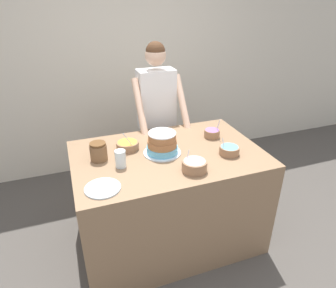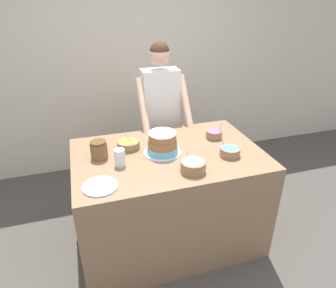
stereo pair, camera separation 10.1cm
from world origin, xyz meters
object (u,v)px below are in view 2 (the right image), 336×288
frosting_bowl_purple (214,134)px  drinking_glass (120,158)px  frosting_bowl_blue (230,151)px  ceramic_plate (100,186)px  person_baker (161,108)px  cake (162,144)px  frosting_bowl_pink (193,166)px  frosting_bowl_orange (129,144)px  stoneware_jar (99,150)px

frosting_bowl_purple → drinking_glass: bearing=-165.3°
frosting_bowl_blue → ceramic_plate: size_ratio=0.66×
person_baker → cake: person_baker is taller
frosting_bowl_purple → frosting_bowl_pink: (-0.39, -0.47, 0.01)m
frosting_bowl_orange → ceramic_plate: bearing=-119.7°
person_baker → frosting_bowl_blue: 0.97m
person_baker → frosting_bowl_pink: (-0.05, -1.05, -0.08)m
cake → ceramic_plate: size_ratio=1.26×
person_baker → drinking_glass: 0.98m
cake → stoneware_jar: bearing=172.4°
frosting_bowl_pink → drinking_glass: size_ratio=1.38×
frosting_bowl_purple → stoneware_jar: bearing=-176.1°
frosting_bowl_orange → frosting_bowl_purple: bearing=-2.5°
frosting_bowl_pink → stoneware_jar: 0.75m
ceramic_plate → person_baker: bearing=55.5°
frosting_bowl_pink → ceramic_plate: bearing=-179.8°
drinking_glass → frosting_bowl_orange: bearing=66.9°
frosting_bowl_purple → stoneware_jar: frosting_bowl_purple is taller
frosting_bowl_blue → ceramic_plate: frosting_bowl_blue is taller
ceramic_plate → cake: bearing=32.1°
ceramic_plate → stoneware_jar: stoneware_jar is taller
frosting_bowl_purple → ceramic_plate: size_ratio=0.75×
drinking_glass → ceramic_plate: bearing=-126.0°
frosting_bowl_pink → drinking_glass: bearing=154.3°
frosting_bowl_orange → ceramic_plate: size_ratio=0.77×
frosting_bowl_blue → drinking_glass: size_ratio=1.19×
person_baker → cake: (-0.19, -0.71, -0.04)m
frosting_bowl_blue → stoneware_jar: size_ratio=1.10×
cake → stoneware_jar: size_ratio=2.09×
person_baker → frosting_bowl_pink: 1.05m
frosting_bowl_orange → person_baker: bearing=51.4°
frosting_bowl_purple → stoneware_jar: 1.02m
frosting_bowl_orange → frosting_bowl_pink: frosting_bowl_orange is taller
frosting_bowl_pink → drinking_glass: (-0.49, 0.24, 0.02)m
cake → frosting_bowl_orange: 0.30m
drinking_glass → ceramic_plate: (-0.18, -0.24, -0.06)m
cake → frosting_bowl_orange: (-0.25, 0.17, -0.05)m
person_baker → frosting_bowl_pink: bearing=-92.8°
cake → frosting_bowl_blue: size_ratio=1.90×
frosting_bowl_purple → drinking_glass: (-0.88, -0.23, 0.03)m
cake → frosting_bowl_purple: cake is taller
ceramic_plate → stoneware_jar: (0.04, 0.40, 0.07)m
frosting_bowl_blue → stoneware_jar: same height
person_baker → frosting_bowl_blue: size_ratio=10.35×
stoneware_jar → frosting_bowl_blue: bearing=-15.0°
frosting_bowl_orange → frosting_bowl_purple: 0.77m
frosting_bowl_blue → cake: bearing=158.3°
frosting_bowl_pink → stoneware_jar: (-0.63, 0.40, 0.03)m
frosting_bowl_blue → frosting_bowl_purple: (0.02, 0.34, 0.00)m
person_baker → stoneware_jar: (-0.68, -0.65, -0.05)m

